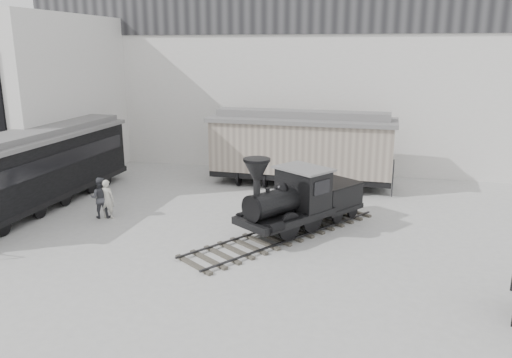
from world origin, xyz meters
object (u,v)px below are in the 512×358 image
(locomotive, at_px, (297,203))
(visitor_b, at_px, (100,198))
(visitor_a, at_px, (107,199))
(boxcar, at_px, (301,146))
(passenger_coach, at_px, (37,168))

(locomotive, xyz_separation_m, visitor_b, (-8.66, -0.35, -0.29))
(locomotive, relative_size, visitor_b, 4.79)
(visitor_a, height_order, visitor_b, visitor_b)
(boxcar, height_order, passenger_coach, boxcar)
(locomotive, distance_m, visitor_b, 8.67)
(visitor_a, bearing_deg, passenger_coach, -13.14)
(passenger_coach, height_order, visitor_b, passenger_coach)
(boxcar, bearing_deg, visitor_b, -134.73)
(visitor_a, relative_size, visitor_b, 0.96)
(passenger_coach, relative_size, visitor_b, 6.97)
(locomotive, xyz_separation_m, visitor_a, (-8.31, -0.39, -0.33))
(locomotive, height_order, visitor_b, locomotive)
(passenger_coach, bearing_deg, visitor_b, -9.47)
(passenger_coach, relative_size, visitor_a, 7.25)
(boxcar, bearing_deg, passenger_coach, -147.65)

